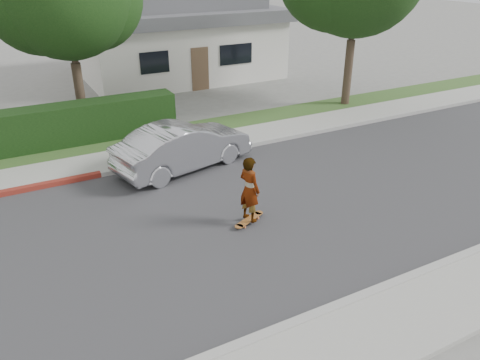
# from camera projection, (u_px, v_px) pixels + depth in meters

# --- Properties ---
(ground) EXTENTS (120.00, 120.00, 0.00)m
(ground) POSITION_uv_depth(u_px,v_px,m) (98.00, 253.00, 10.74)
(ground) COLOR slate
(ground) RESTS_ON ground
(road) EXTENTS (60.00, 8.00, 0.01)m
(road) POSITION_uv_depth(u_px,v_px,m) (98.00, 253.00, 10.74)
(road) COLOR #2D2D30
(road) RESTS_ON ground
(curb_far) EXTENTS (60.00, 0.20, 0.15)m
(curb_far) POSITION_uv_depth(u_px,v_px,m) (67.00, 181.00, 13.97)
(curb_far) COLOR #9E9E99
(curb_far) RESTS_ON ground
(sidewalk_far) EXTENTS (60.00, 1.60, 0.12)m
(sidewalk_far) POSITION_uv_depth(u_px,v_px,m) (62.00, 170.00, 14.69)
(sidewalk_far) COLOR gray
(sidewalk_far) RESTS_ON ground
(planting_strip) EXTENTS (60.00, 1.60, 0.10)m
(planting_strip) POSITION_uv_depth(u_px,v_px,m) (54.00, 153.00, 15.97)
(planting_strip) COLOR #2D4C1E
(planting_strip) RESTS_ON ground
(house) EXTENTS (10.60, 8.60, 4.30)m
(house) POSITION_uv_depth(u_px,v_px,m) (174.00, 36.00, 25.91)
(house) COLOR beige
(house) RESTS_ON ground
(skateboard) EXTENTS (1.05, 0.63, 0.10)m
(skateboard) POSITION_uv_depth(u_px,v_px,m) (249.00, 220.00, 11.90)
(skateboard) COLOR #D16D39
(skateboard) RESTS_ON ground
(skateboarder) EXTENTS (0.56, 0.71, 1.71)m
(skateboarder) POSITION_uv_depth(u_px,v_px,m) (249.00, 189.00, 11.52)
(skateboarder) COLOR white
(skateboarder) RESTS_ON skateboard
(car_silver) EXTENTS (4.73, 2.60, 1.48)m
(car_silver) POSITION_uv_depth(u_px,v_px,m) (183.00, 146.00, 14.69)
(car_silver) COLOR #B7B8BE
(car_silver) RESTS_ON ground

